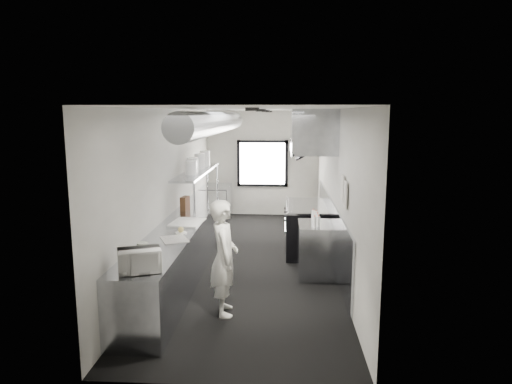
# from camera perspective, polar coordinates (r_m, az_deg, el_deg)

# --- Properties ---
(floor) EXTENTS (3.00, 8.00, 0.01)m
(floor) POSITION_cam_1_polar(r_m,az_deg,el_deg) (8.67, -0.43, -8.55)
(floor) COLOR black
(floor) RESTS_ON ground
(ceiling) EXTENTS (3.00, 8.00, 0.01)m
(ceiling) POSITION_cam_1_polar(r_m,az_deg,el_deg) (8.23, -0.46, 10.29)
(ceiling) COLOR silver
(ceiling) RESTS_ON wall_back
(wall_back) EXTENTS (3.00, 0.02, 2.80)m
(wall_back) POSITION_cam_1_polar(r_m,az_deg,el_deg) (12.29, 0.81, 3.58)
(wall_back) COLOR #B8B6AE
(wall_back) RESTS_ON floor
(wall_front) EXTENTS (3.00, 0.02, 2.80)m
(wall_front) POSITION_cam_1_polar(r_m,az_deg,el_deg) (4.45, -3.93, -7.59)
(wall_front) COLOR #B8B6AE
(wall_front) RESTS_ON floor
(wall_left) EXTENTS (0.02, 8.00, 2.80)m
(wall_left) POSITION_cam_1_polar(r_m,az_deg,el_deg) (8.57, -10.51, 0.71)
(wall_left) COLOR #B8B6AE
(wall_left) RESTS_ON floor
(wall_right) EXTENTS (0.02, 8.00, 2.80)m
(wall_right) POSITION_cam_1_polar(r_m,az_deg,el_deg) (8.37, 9.86, 0.52)
(wall_right) COLOR #B8B6AE
(wall_right) RESTS_ON floor
(wall_cladding) EXTENTS (0.03, 5.50, 1.10)m
(wall_cladding) POSITION_cam_1_polar(r_m,az_deg,el_deg) (8.83, 9.35, -4.62)
(wall_cladding) COLOR #989CA6
(wall_cladding) RESTS_ON wall_right
(hvac_duct) EXTENTS (0.40, 6.40, 0.40)m
(hvac_duct) POSITION_cam_1_polar(r_m,az_deg,el_deg) (8.70, -4.93, 8.58)
(hvac_duct) COLOR gray
(hvac_duct) RESTS_ON ceiling
(service_window) EXTENTS (1.36, 0.05, 1.25)m
(service_window) POSITION_cam_1_polar(r_m,az_deg,el_deg) (12.26, 0.80, 3.56)
(service_window) COLOR white
(service_window) RESTS_ON wall_back
(exhaust_hood) EXTENTS (0.81, 2.20, 0.88)m
(exhaust_hood) POSITION_cam_1_polar(r_m,az_deg,el_deg) (8.93, 6.95, 7.55)
(exhaust_hood) COLOR #989CA6
(exhaust_hood) RESTS_ON ceiling
(prep_counter) EXTENTS (0.70, 6.00, 0.90)m
(prep_counter) POSITION_cam_1_polar(r_m,az_deg,el_deg) (8.22, -8.75, -6.42)
(prep_counter) COLOR #989CA6
(prep_counter) RESTS_ON floor
(pass_shelf) EXTENTS (0.45, 3.00, 0.68)m
(pass_shelf) POSITION_cam_1_polar(r_m,az_deg,el_deg) (9.45, -7.27, 2.46)
(pass_shelf) COLOR #989CA6
(pass_shelf) RESTS_ON prep_counter
(range) EXTENTS (0.88, 1.60, 0.94)m
(range) POSITION_cam_1_polar(r_m,az_deg,el_deg) (9.20, 6.34, -4.48)
(range) COLOR black
(range) RESTS_ON floor
(bottle_station) EXTENTS (0.65, 0.80, 0.90)m
(bottle_station) POSITION_cam_1_polar(r_m,az_deg,el_deg) (7.87, 7.67, -7.12)
(bottle_station) COLOR #989CA6
(bottle_station) RESTS_ON floor
(far_work_table) EXTENTS (0.70, 1.20, 0.90)m
(far_work_table) POSITION_cam_1_polar(r_m,az_deg,el_deg) (11.76, -4.99, -1.42)
(far_work_table) COLOR #989CA6
(far_work_table) RESTS_ON floor
(notice_sheet_a) EXTENTS (0.02, 0.28, 0.38)m
(notice_sheet_a) POSITION_cam_1_polar(r_m,az_deg,el_deg) (7.16, 10.72, 0.56)
(notice_sheet_a) COLOR beige
(notice_sheet_a) RESTS_ON wall_right
(notice_sheet_b) EXTENTS (0.02, 0.28, 0.38)m
(notice_sheet_b) POSITION_cam_1_polar(r_m,az_deg,el_deg) (6.82, 11.07, -0.33)
(notice_sheet_b) COLOR beige
(notice_sheet_b) RESTS_ON wall_right
(line_cook) EXTENTS (0.48, 0.64, 1.59)m
(line_cook) POSITION_cam_1_polar(r_m,az_deg,el_deg) (6.29, -4.00, -8.12)
(line_cook) COLOR silver
(line_cook) RESTS_ON floor
(microwave) EXTENTS (0.54, 0.48, 0.27)m
(microwave) POSITION_cam_1_polar(r_m,az_deg,el_deg) (5.56, -14.31, -8.24)
(microwave) COLOR silver
(microwave) RESTS_ON prep_counter
(deli_tub_a) EXTENTS (0.15, 0.15, 0.11)m
(deli_tub_a) POSITION_cam_1_polar(r_m,az_deg,el_deg) (6.39, -13.91, -6.61)
(deli_tub_a) COLOR beige
(deli_tub_a) RESTS_ON prep_counter
(deli_tub_b) EXTENTS (0.17, 0.17, 0.09)m
(deli_tub_b) POSITION_cam_1_polar(r_m,az_deg,el_deg) (6.25, -14.57, -7.09)
(deli_tub_b) COLOR beige
(deli_tub_b) RESTS_ON prep_counter
(newspaper) EXTENTS (0.51, 0.55, 0.01)m
(newspaper) POSITION_cam_1_polar(r_m,az_deg,el_deg) (6.84, -10.11, -5.81)
(newspaper) COLOR white
(newspaper) RESTS_ON prep_counter
(small_plate) EXTENTS (0.20, 0.20, 0.02)m
(small_plate) POSITION_cam_1_polar(r_m,az_deg,el_deg) (7.17, -9.31, -5.05)
(small_plate) COLOR white
(small_plate) RESTS_ON prep_counter
(pastry) EXTENTS (0.09, 0.09, 0.09)m
(pastry) POSITION_cam_1_polar(r_m,az_deg,el_deg) (7.15, -9.33, -4.64)
(pastry) COLOR #DCC573
(pastry) RESTS_ON small_plate
(cutting_board) EXTENTS (0.56, 0.71, 0.02)m
(cutting_board) POSITION_cam_1_polar(r_m,az_deg,el_deg) (7.83, -8.57, -3.74)
(cutting_board) COLOR silver
(cutting_board) RESTS_ON prep_counter
(knife_block) EXTENTS (0.15, 0.26, 0.26)m
(knife_block) POSITION_cam_1_polar(r_m,az_deg,el_deg) (8.83, -8.83, -1.41)
(knife_block) COLOR #542F1D
(knife_block) RESTS_ON prep_counter
(plate_stack_a) EXTENTS (0.25, 0.25, 0.26)m
(plate_stack_a) POSITION_cam_1_polar(r_m,az_deg,el_deg) (8.81, -8.08, 3.00)
(plate_stack_a) COLOR white
(plate_stack_a) RESTS_ON pass_shelf
(plate_stack_b) EXTENTS (0.27, 0.27, 0.30)m
(plate_stack_b) POSITION_cam_1_polar(r_m,az_deg,el_deg) (9.10, -7.88, 3.33)
(plate_stack_b) COLOR white
(plate_stack_b) RESTS_ON pass_shelf
(plate_stack_c) EXTENTS (0.30, 0.30, 0.32)m
(plate_stack_c) POSITION_cam_1_polar(r_m,az_deg,el_deg) (9.70, -7.00, 3.80)
(plate_stack_c) COLOR white
(plate_stack_c) RESTS_ON pass_shelf
(plate_stack_d) EXTENTS (0.30, 0.30, 0.34)m
(plate_stack_d) POSITION_cam_1_polar(r_m,az_deg,el_deg) (10.18, -6.38, 4.17)
(plate_stack_d) COLOR white
(plate_stack_d) RESTS_ON pass_shelf
(squeeze_bottle_a) EXTENTS (0.07, 0.07, 0.18)m
(squeeze_bottle_a) POSITION_cam_1_polar(r_m,az_deg,el_deg) (7.48, 7.32, -3.74)
(squeeze_bottle_a) COLOR silver
(squeeze_bottle_a) RESTS_ON bottle_station
(squeeze_bottle_b) EXTENTS (0.07, 0.07, 0.17)m
(squeeze_bottle_b) POSITION_cam_1_polar(r_m,az_deg,el_deg) (7.55, 7.77, -3.65)
(squeeze_bottle_b) COLOR silver
(squeeze_bottle_b) RESTS_ON bottle_station
(squeeze_bottle_c) EXTENTS (0.07, 0.07, 0.18)m
(squeeze_bottle_c) POSITION_cam_1_polar(r_m,az_deg,el_deg) (7.72, 7.65, -3.31)
(squeeze_bottle_c) COLOR silver
(squeeze_bottle_c) RESTS_ON bottle_station
(squeeze_bottle_d) EXTENTS (0.07, 0.07, 0.18)m
(squeeze_bottle_d) POSITION_cam_1_polar(r_m,az_deg,el_deg) (7.90, 7.47, -3.01)
(squeeze_bottle_d) COLOR silver
(squeeze_bottle_d) RESTS_ON bottle_station
(squeeze_bottle_e) EXTENTS (0.06, 0.06, 0.17)m
(squeeze_bottle_e) POSITION_cam_1_polar(r_m,az_deg,el_deg) (8.03, 7.12, -2.84)
(squeeze_bottle_e) COLOR silver
(squeeze_bottle_e) RESTS_ON bottle_station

